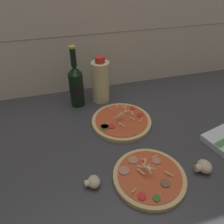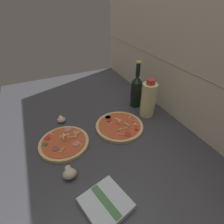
{
  "view_description": "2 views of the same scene",
  "coord_description": "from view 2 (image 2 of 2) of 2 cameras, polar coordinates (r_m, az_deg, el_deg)",
  "views": [
    {
      "loc": [
        -22.69,
        -53.2,
        59.97
      ],
      "look_at": [
        -4.81,
        10.53,
        11.05
      ],
      "focal_mm": 35.0,
      "sensor_mm": 36.0,
      "label": 1
    },
    {
      "loc": [
        61.75,
        -19.75,
        60.97
      ],
      "look_at": [
        -8.74,
        13.1,
        6.84
      ],
      "focal_mm": 28.0,
      "sensor_mm": 36.0,
      "label": 2
    }
  ],
  "objects": [
    {
      "name": "pizza_far",
      "position": [
        0.91,
        2.27,
        -4.42
      ],
      "size": [
        24.41,
        24.41,
        5.5
      ],
      "color": "tan",
      "rests_on": "counter_slab"
    },
    {
      "name": "pizza_near",
      "position": [
        0.85,
        -15.42,
        -9.42
      ],
      "size": [
        22.68,
        22.68,
        5.51
      ],
      "color": "tan",
      "rests_on": "counter_slab"
    },
    {
      "name": "dish_towel",
      "position": [
        0.65,
        -2.08,
        -27.7
      ],
      "size": [
        17.19,
        16.99,
        2.56
      ],
      "color": "silver",
      "rests_on": "counter_slab"
    },
    {
      "name": "tile_backsplash",
      "position": [
        0.95,
        20.98,
        13.57
      ],
      "size": [
        160.0,
        1.13,
        60.0
      ],
      "color": "beige",
      "rests_on": "ground"
    },
    {
      "name": "oil_bottle",
      "position": [
        0.97,
        11.79,
        4.05
      ],
      "size": [
        7.96,
        7.96,
        21.69
      ],
      "color": "beige",
      "rests_on": "counter_slab"
    },
    {
      "name": "counter_slab",
      "position": [
        0.88,
        -5.38,
        -8.0
      ],
      "size": [
        160.0,
        90.0,
        2.5
      ],
      "color": "#38383D",
      "rests_on": "ground"
    },
    {
      "name": "beer_bottle",
      "position": [
        1.05,
        7.92,
        6.84
      ],
      "size": [
        6.34,
        6.34,
        27.57
      ],
      "color": "black",
      "rests_on": "counter_slab"
    },
    {
      "name": "mushroom_left",
      "position": [
        0.98,
        -16.21,
        -2.42
      ],
      "size": [
        4.73,
        4.51,
        3.15
      ],
      "color": "beige",
      "rests_on": "counter_slab"
    },
    {
      "name": "mushroom_right",
      "position": [
        0.72,
        -13.71,
        -18.86
      ],
      "size": [
        5.56,
        5.29,
        3.71
      ],
      "color": "beige",
      "rests_on": "counter_slab"
    }
  ]
}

